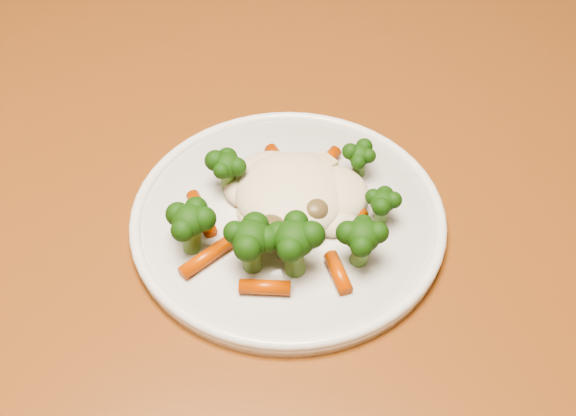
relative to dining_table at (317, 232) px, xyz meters
The scene contains 3 objects.
dining_table is the anchor object (origin of this frame).
plate 0.13m from the dining_table, 96.22° to the right, with size 0.27×0.27×0.01m, color white.
meal 0.16m from the dining_table, 94.07° to the right, with size 0.19×0.18×0.05m.
Camera 1 is at (-0.06, -0.26, 1.22)m, focal length 45.00 mm.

